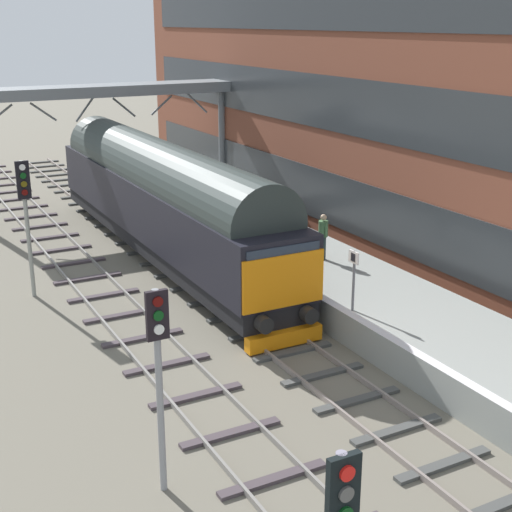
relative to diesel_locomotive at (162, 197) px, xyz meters
name	(u,v)px	position (x,y,z in m)	size (l,w,h in m)	color
ground_plane	(232,308)	(0.00, -6.22, -2.49)	(140.00, 140.00, 0.00)	#696456
track_main	(232,306)	(0.00, -6.22, -2.43)	(2.50, 60.00, 0.15)	gray
track_adjacent_west	(132,326)	(-3.48, -6.22, -2.43)	(2.50, 60.00, 0.15)	gray
station_platform	(323,277)	(3.60, -6.22, -1.99)	(4.00, 44.00, 1.01)	gray
station_building	(375,104)	(9.15, -1.34, 3.28)	(5.18, 38.29, 11.54)	brown
diesel_locomotive	(162,197)	(0.00, 0.00, 0.00)	(2.74, 19.60, 4.68)	black
signal_post_mid	(159,365)	(-5.58, -14.43, 0.32)	(0.44, 0.22, 4.35)	gray
signal_post_far	(26,210)	(-5.58, -2.03, 0.60)	(0.44, 0.22, 4.74)	gray
platform_number_sign	(354,271)	(1.94, -10.27, -0.27)	(0.10, 0.44, 1.82)	slate
waiting_passenger	(323,232)	(3.81, -5.79, -0.50)	(0.37, 0.51, 1.64)	#243335
overhead_footbridge	(104,97)	(0.31, 8.10, 3.13)	(12.78, 2.00, 6.19)	slate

